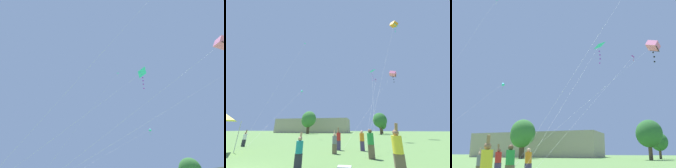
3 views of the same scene
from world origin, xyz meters
The scene contains 18 objects.
distant_building centered at (-18.15, 60.58, 3.30)m, with size 35.87×13.92×6.60m, color tan.
tree_far_left centered at (-15.43, 45.73, 5.03)m, with size 5.16×4.64×7.79m.
tree_far_right centered at (14.37, 52.07, 3.48)m, with size 3.57×3.22×5.39m.
tree_far_centre centered at (12.59, 43.59, 4.73)m, with size 4.85×4.36×7.32m.
tree_near_right centered at (-15.13, 45.97, 5.68)m, with size 5.83×5.25×8.80m.
person_yellow_shirt centered at (7.55, 2.06, 1.03)m, with size 0.44×0.44×2.13m.
person_white_shirt centered at (-7.26, 9.08, 0.85)m, with size 0.36×0.36×1.76m.
person_orange_shirt centered at (6.03, 8.33, 0.93)m, with size 0.41×0.41×1.72m.
person_teal_shirt centered at (2.84, 2.30, 0.83)m, with size 0.35×0.35×1.72m.
person_red_shirt centered at (3.82, 8.38, 0.97)m, with size 0.41×0.41×2.00m.
person_green_shirt centered at (6.61, 5.26, 1.00)m, with size 0.44×0.44×1.85m.
person_grey_shirt centered at (3.82, 6.53, 0.86)m, with size 0.36×0.36×1.77m.
kite_purple_delta_0 centered at (11.26, 33.29, 16.24)m, with size 5.50×26.25×16.93m.
kite_cyan_diamond_1 centered at (-13.73, 34.43, 14.40)m, with size 7.56×25.92×14.93m.
kite_orange_box_2 centered at (15.69, 22.43, 26.81)m, with size 10.57×17.83×27.78m.
kite_cyan_delta_3 centered at (8.72, 18.61, 12.45)m, with size 2.43×13.55×12.99m.
kite_pink_box_4 centered at (14.33, 25.30, 14.48)m, with size 11.13×17.77×15.34m.
kite_cyan_delta_5 centered at (-8.76, 23.38, 24.83)m, with size 1.70×15.12×25.66m.
Camera 2 is at (6.05, -4.36, 1.88)m, focal length 20.00 mm.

